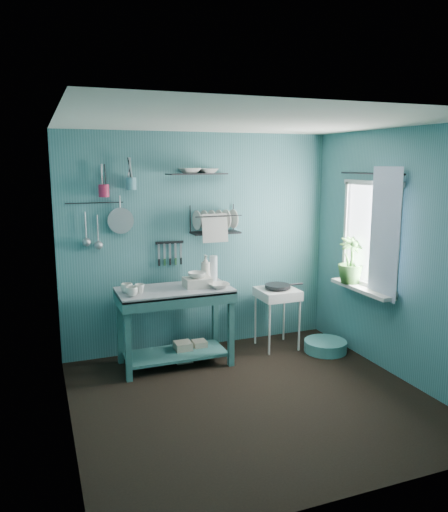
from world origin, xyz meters
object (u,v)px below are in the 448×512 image
object	(u,v)px
mug_left	(132,292)
dish_rack	(215,220)
hotplate_stand	(277,318)
work_counter	(175,327)
mug_mid	(140,289)
colander	(121,221)
potted_plant	(351,260)
water_bottle	(213,268)
utensil_cup_teal	(131,184)
storage_tin_large	(183,352)
mug_right	(127,288)
frying_pan	(278,286)
soap_bottle	(206,268)
wash_tub	(197,282)
floor_basin	(325,346)
utensil_cup_magenta	(104,191)
storage_tin_small	(199,349)

from	to	relation	value
mug_left	dish_rack	xyz separation A→B (m)	(1.07, 0.49, 0.63)
mug_left	hotplate_stand	world-z (taller)	mug_left
work_counter	mug_mid	size ratio (longest dim) A/B	11.99
hotplate_stand	colander	xyz separation A→B (m)	(-1.73, 0.34, 1.19)
potted_plant	water_bottle	bearing A→B (deg)	156.88
utensil_cup_teal	potted_plant	size ratio (longest dim) A/B	0.25
water_bottle	storage_tin_large	bearing A→B (deg)	-157.96
mug_mid	water_bottle	size ratio (longest dim) A/B	0.36
mug_right	frying_pan	bearing A→B (deg)	2.34
water_bottle	frying_pan	xyz separation A→B (m)	(0.74, -0.15, -0.24)
soap_bottle	hotplate_stand	xyz separation A→B (m)	(0.84, -0.13, -0.64)
mug_right	mug_mid	bearing A→B (deg)	-26.57
frying_pan	mug_right	bearing A→B (deg)	-177.66
wash_tub	floor_basin	size ratio (longest dim) A/B	0.57
mug_right	storage_tin_large	distance (m)	0.99
frying_pan	utensil_cup_teal	xyz separation A→B (m)	(-1.61, 0.31, 1.19)
utensil_cup_magenta	storage_tin_large	world-z (taller)	utensil_cup_magenta
work_counter	hotplate_stand	world-z (taller)	work_counter
wash_tub	water_bottle	world-z (taller)	water_bottle
mug_left	frying_pan	world-z (taller)	mug_left
mug_left	soap_bottle	distance (m)	0.97
utensil_cup_magenta	work_counter	bearing A→B (deg)	-30.85
utensil_cup_magenta	utensil_cup_teal	size ratio (longest dim) A/B	1.00
mug_right	dish_rack	xyz separation A→B (m)	(1.09, 0.33, 0.63)
mug_left	wash_tub	xyz separation A→B (m)	(0.73, 0.14, 0.00)
mug_right	soap_bottle	size ratio (longest dim) A/B	0.41
dish_rack	floor_basin	world-z (taller)	dish_rack
dish_rack	potted_plant	bearing A→B (deg)	-23.41
mug_right	storage_tin_small	size ratio (longest dim) A/B	0.61
colander	floor_basin	xyz separation A→B (m)	(2.20, -0.67, -1.48)
wash_tub	floor_basin	distance (m)	1.71
mug_right	storage_tin_large	xyz separation A→B (m)	(0.60, 0.05, -0.79)
soap_bottle	colander	world-z (taller)	colander
wash_tub	soap_bottle	world-z (taller)	soap_bottle
soap_bottle	frying_pan	size ratio (longest dim) A/B	1.00
frying_pan	colander	size ratio (longest dim) A/B	1.07
mug_right	frying_pan	xyz separation A→B (m)	(1.76, 0.07, -0.15)
water_bottle	hotplate_stand	world-z (taller)	water_bottle
dish_rack	utensil_cup_teal	bearing A→B (deg)	-178.54
storage_tin_small	floor_basin	xyz separation A→B (m)	(1.43, -0.34, -0.04)
work_counter	floor_basin	world-z (taller)	work_counter
soap_bottle	colander	size ratio (longest dim) A/B	1.07
mug_right	storage_tin_small	xyz separation A→B (m)	(0.80, 0.08, -0.80)
wash_tub	hotplate_stand	distance (m)	1.15
soap_bottle	mug_right	bearing A→B (deg)	-167.74
work_counter	storage_tin_large	world-z (taller)	work_counter
work_counter	frying_pan	world-z (taller)	work_counter
work_counter	mug_right	size ratio (longest dim) A/B	9.75
utensil_cup_teal	colander	size ratio (longest dim) A/B	0.46
wash_tub	utensil_cup_teal	world-z (taller)	utensil_cup_teal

